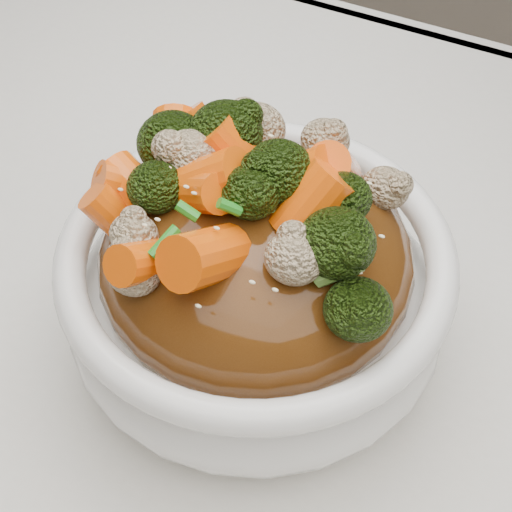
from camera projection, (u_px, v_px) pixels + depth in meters
The scene contains 8 objects.
tablecloth at pixel (306, 396), 0.50m from camera, with size 1.20×0.80×0.04m, color white.
bowl at pixel (256, 293), 0.47m from camera, with size 0.23×0.23×0.09m, color white, non-canonical shape.
sauce_base at pixel (256, 260), 0.45m from camera, with size 0.18×0.18×0.10m, color #4C280D.
carrots at pixel (256, 175), 0.40m from camera, with size 0.18×0.18×0.05m, color #F45A07, non-canonical shape.
broccoli at pixel (256, 177), 0.40m from camera, with size 0.18×0.18×0.05m, color black, non-canonical shape.
cauliflower at pixel (256, 180), 0.40m from camera, with size 0.18×0.18×0.04m, color tan, non-canonical shape.
scallions at pixel (256, 174), 0.40m from camera, with size 0.13×0.13×0.02m, color #20811D, non-canonical shape.
sesame_seeds at pixel (256, 174), 0.40m from camera, with size 0.16×0.16×0.01m, color beige, non-canonical shape.
Camera 1 is at (0.09, -0.25, 1.16)m, focal length 55.00 mm.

